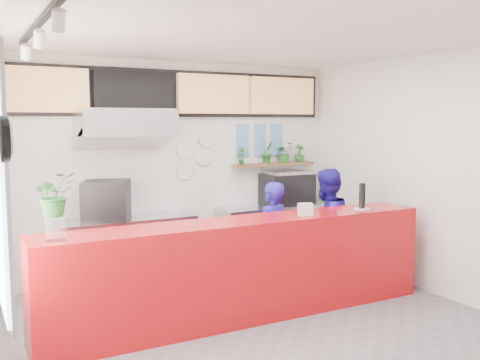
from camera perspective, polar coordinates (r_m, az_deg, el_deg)
name	(u,v)px	position (r m, az deg, el deg)	size (l,w,h in m)	color
floor	(263,330)	(5.79, 2.49, -15.67)	(5.00, 5.00, 0.00)	slate
ceiling	(265,36)	(5.44, 2.64, 15.12)	(5.00, 5.00, 0.00)	silver
wall_back	(174,168)	(7.66, -7.03, 1.26)	(5.00, 5.00, 0.00)	white
wall_right	(438,175)	(7.02, 20.40, 0.46)	(5.00, 5.00, 0.00)	white
service_counter	(245,269)	(5.94, 0.52, -9.48)	(4.50, 0.60, 1.10)	#AF0C10
cream_band	(173,90)	(7.63, -7.11, 9.51)	(5.00, 0.02, 0.80)	beige
prep_bench	(127,251)	(7.29, -11.98, -7.45)	(1.80, 0.60, 0.90)	#B2B5BA
panini_oven	(106,200)	(7.10, -14.05, -2.09)	(0.56, 0.56, 0.51)	black
extraction_hood	(125,122)	(7.04, -12.18, 6.03)	(1.20, 0.70, 0.35)	#B2B5BA
hood_lip	(125,138)	(7.05, -12.14, 4.40)	(1.20, 0.70, 0.08)	#B2B5BA
right_bench	(274,234)	(8.21, 3.70, -5.78)	(1.80, 0.60, 0.90)	#B2B5BA
espresso_machine	(287,189)	(8.21, 5.03, -0.96)	(0.72, 0.52, 0.46)	black
espresso_tray	(287,173)	(8.19, 5.05, 0.76)	(0.65, 0.45, 0.06)	#A3A4AA
herb_shelf	(274,164)	(8.28, 3.61, 1.67)	(1.40, 0.18, 0.04)	brown
menu_board_far_left	(43,90)	(7.08, -20.28, 9.02)	(1.10, 0.10, 0.55)	tan
menu_board_mid_left	(135,92)	(7.33, -11.16, 9.18)	(1.10, 0.10, 0.55)	black
menu_board_mid_right	(214,94)	(7.75, -2.83, 9.13)	(1.10, 0.10, 0.55)	tan
menu_board_far_right	(282,96)	(8.31, 4.51, 8.93)	(1.10, 0.10, 0.55)	tan
soffit	(174,93)	(7.60, -7.03, 9.15)	(4.80, 0.04, 0.65)	black
wall_clock_rim	(5,139)	(3.73, -23.82, 3.99)	(0.30, 0.30, 0.05)	black
wall_clock_face	(10,139)	(3.73, -23.36, 4.02)	(0.26, 0.26, 0.02)	white
track_rail	(39,24)	(4.73, -20.68, 15.33)	(0.05, 2.40, 0.04)	black
dec_plate_a	(185,150)	(7.67, -5.93, 3.16)	(0.24, 0.24, 0.03)	silver
dec_plate_b	(204,157)	(7.79, -3.87, 2.49)	(0.24, 0.24, 0.03)	silver
dec_plate_c	(185,171)	(7.69, -5.90, 0.92)	(0.24, 0.24, 0.03)	silver
dec_plate_d	(207,140)	(7.80, -3.55, 4.33)	(0.24, 0.24, 0.03)	silver
photo_frame_a	(243,132)	(8.07, 0.30, 5.12)	(0.20, 0.02, 0.25)	#598CBF
photo_frame_b	(260,132)	(8.22, 2.15, 5.14)	(0.20, 0.02, 0.25)	#598CBF
photo_frame_c	(277,132)	(8.38, 3.93, 5.15)	(0.20, 0.02, 0.25)	#598CBF
photo_frame_d	(243,149)	(8.08, 0.30, 3.35)	(0.20, 0.02, 0.25)	#598CBF
photo_frame_e	(260,148)	(8.23, 2.14, 3.40)	(0.20, 0.02, 0.25)	#598CBF
photo_frame_f	(277,148)	(8.38, 3.92, 3.44)	(0.20, 0.02, 0.25)	#598CBF
staff_center	(271,239)	(6.64, 3.34, -6.34)	(0.52, 0.34, 1.43)	navy
staff_right	(326,227)	(7.14, 9.16, -5.02)	(0.75, 0.59, 1.55)	navy
herb_a	(241,155)	(7.99, 0.16, 2.65)	(0.15, 0.10, 0.28)	#205D21
herb_b	(267,152)	(8.21, 2.94, 2.98)	(0.19, 0.15, 0.34)	#205D21
herb_c	(284,152)	(8.37, 4.72, 2.95)	(0.29, 0.25, 0.32)	#205D21
herb_d	(299,153)	(8.53, 6.36, 2.84)	(0.15, 0.14, 0.27)	#205D21
glass_vase	(56,228)	(5.08, -19.08, -4.89)	(0.18, 0.18, 0.22)	silver
basil_vase	(54,194)	(5.03, -19.20, -1.46)	(0.36, 0.31, 0.39)	#205D21
napkin_holder	(305,209)	(6.10, 6.98, -3.14)	(0.16, 0.10, 0.14)	silver
white_plate	(362,209)	(6.65, 12.86, -3.01)	(0.19, 0.19, 0.01)	silver
pepper_mill	(362,196)	(6.63, 12.90, -1.64)	(0.08, 0.08, 0.31)	black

